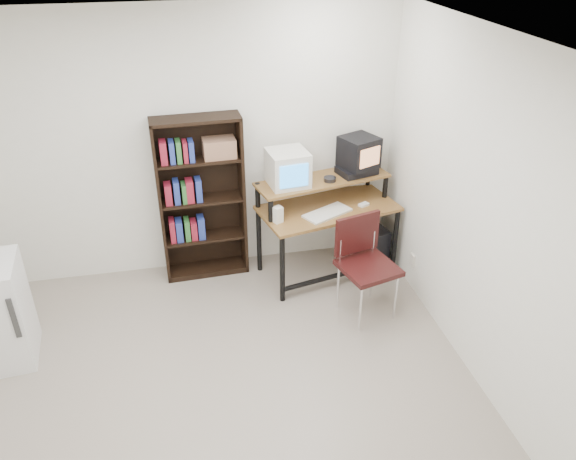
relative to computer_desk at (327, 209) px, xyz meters
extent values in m
cube|color=#9F9384|center=(-1.24, -1.61, -0.71)|extent=(4.00, 4.00, 0.01)
cube|color=white|center=(-1.24, -1.61, 1.90)|extent=(4.00, 4.00, 0.01)
cube|color=white|center=(-1.24, 0.39, 0.60)|extent=(4.00, 0.01, 2.60)
cube|color=white|center=(0.76, -1.61, 0.60)|extent=(0.01, 4.00, 2.60)
cube|color=brown|center=(0.01, -0.02, 0.02)|extent=(1.43, 0.93, 0.03)
cube|color=brown|center=(-0.02, 0.11, 0.27)|extent=(1.38, 0.67, 0.02)
cylinder|color=black|center=(-0.54, -0.44, -0.34)|extent=(0.05, 0.05, 0.72)
cylinder|color=black|center=(0.67, -0.17, -0.34)|extent=(0.05, 0.05, 0.72)
cylinder|color=black|center=(-0.66, 0.13, -0.21)|extent=(0.05, 0.05, 0.98)
cylinder|color=black|center=(0.55, 0.39, -0.21)|extent=(0.05, 0.05, 0.98)
cylinder|color=black|center=(0.07, -0.31, -0.58)|extent=(1.22, 0.32, 0.05)
cube|color=silver|center=(-0.38, 0.06, 0.44)|extent=(0.40, 0.40, 0.34)
cube|color=#2A86E1|center=(-0.36, -0.12, 0.44)|extent=(0.27, 0.04, 0.22)
cube|color=black|center=(0.34, 0.16, 0.31)|extent=(0.42, 0.35, 0.08)
cube|color=black|center=(0.35, 0.17, 0.50)|extent=(0.42, 0.41, 0.30)
cube|color=tan|center=(0.41, 0.02, 0.50)|extent=(0.23, 0.10, 0.18)
cylinder|color=#26262B|center=(0.03, 0.04, 0.29)|extent=(0.13, 0.13, 0.05)
cube|color=silver|center=(-0.04, -0.16, 0.04)|extent=(0.51, 0.40, 0.03)
cube|color=black|center=(0.36, -0.07, 0.02)|extent=(0.26, 0.24, 0.01)
cube|color=white|center=(0.35, -0.07, 0.04)|extent=(0.12, 0.10, 0.03)
cube|color=silver|center=(-0.53, -0.22, 0.10)|extent=(0.10, 0.10, 0.17)
cube|color=black|center=(0.51, 0.07, -0.49)|extent=(0.28, 0.48, 0.42)
cube|color=black|center=(0.17, -0.79, -0.20)|extent=(0.57, 0.57, 0.04)
cube|color=black|center=(0.12, -0.59, 0.04)|extent=(0.44, 0.15, 0.37)
cylinder|color=silver|center=(0.04, -1.02, -0.46)|extent=(0.02, 0.02, 0.48)
cylinder|color=silver|center=(0.40, -0.92, -0.46)|extent=(0.02, 0.02, 0.48)
cylinder|color=silver|center=(-0.06, -0.66, -0.46)|extent=(0.02, 0.02, 0.48)
cylinder|color=silver|center=(0.30, -0.56, -0.46)|extent=(0.02, 0.02, 0.48)
cube|color=black|center=(-1.59, 0.20, 0.12)|extent=(0.04, 0.27, 1.64)
cube|color=black|center=(-0.80, 0.23, 0.12)|extent=(0.04, 0.27, 1.64)
cube|color=black|center=(-1.20, 0.34, 0.12)|extent=(0.82, 0.06, 1.64)
cube|color=black|center=(-1.20, 0.22, 0.93)|extent=(0.83, 0.31, 0.03)
cube|color=black|center=(-1.20, 0.22, -0.67)|extent=(0.83, 0.31, 0.06)
cube|color=black|center=(-1.20, 0.22, -0.29)|extent=(0.77, 0.29, 0.03)
cube|color=black|center=(-1.20, 0.22, 0.12)|extent=(0.77, 0.29, 0.02)
cube|color=black|center=(-1.20, 0.22, 0.53)|extent=(0.77, 0.29, 0.02)
cube|color=#885E45|center=(-1.00, 0.23, 0.63)|extent=(0.31, 0.21, 0.18)
cube|color=#333333|center=(-2.72, -0.99, -0.14)|extent=(0.04, 0.02, 0.36)
cube|color=beige|center=(0.74, -0.46, -0.40)|extent=(0.02, 0.08, 0.12)
camera|label=1|loc=(-1.39, -4.70, 2.54)|focal=35.00mm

